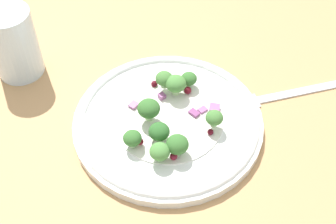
% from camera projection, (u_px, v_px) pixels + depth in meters
% --- Properties ---
extents(ground_plane, '(1.80, 1.80, 0.02)m').
position_uv_depth(ground_plane, '(173.00, 125.00, 0.61)').
color(ground_plane, tan).
extents(plate, '(0.24, 0.24, 0.02)m').
position_uv_depth(plate, '(168.00, 121.00, 0.59)').
color(plate, white).
rests_on(plate, ground_plane).
extents(dressing_pool, '(0.14, 0.14, 0.00)m').
position_uv_depth(dressing_pool, '(168.00, 119.00, 0.59)').
color(dressing_pool, white).
rests_on(dressing_pool, plate).
extents(broccoli_floret_0, '(0.03, 0.03, 0.03)m').
position_uv_depth(broccoli_floret_0, '(179.00, 84.00, 0.60)').
color(broccoli_floret_0, '#ADD18E').
rests_on(broccoli_floret_0, plate).
extents(broccoli_floret_1, '(0.02, 0.02, 0.02)m').
position_uv_depth(broccoli_floret_1, '(164.00, 79.00, 0.61)').
color(broccoli_floret_1, '#8EB77A').
rests_on(broccoli_floret_1, plate).
extents(broccoli_floret_2, '(0.03, 0.03, 0.03)m').
position_uv_depth(broccoli_floret_2, '(177.00, 145.00, 0.54)').
color(broccoli_floret_2, '#8EB77A').
rests_on(broccoli_floret_2, plate).
extents(broccoli_floret_3, '(0.02, 0.02, 0.02)m').
position_uv_depth(broccoli_floret_3, '(160.00, 152.00, 0.54)').
color(broccoli_floret_3, '#8EB77A').
rests_on(broccoli_floret_3, plate).
extents(broccoli_floret_4, '(0.02, 0.02, 0.02)m').
position_uv_depth(broccoli_floret_4, '(189.00, 79.00, 0.62)').
color(broccoli_floret_4, '#9EC684').
rests_on(broccoli_floret_4, plate).
extents(broccoli_floret_5, '(0.03, 0.03, 0.03)m').
position_uv_depth(broccoli_floret_5, '(159.00, 132.00, 0.56)').
color(broccoli_floret_5, '#9EC684').
rests_on(broccoli_floret_5, plate).
extents(broccoli_floret_6, '(0.03, 0.03, 0.03)m').
position_uv_depth(broccoli_floret_6, '(149.00, 109.00, 0.57)').
color(broccoli_floret_6, '#9EC684').
rests_on(broccoli_floret_6, plate).
extents(broccoli_floret_7, '(0.02, 0.02, 0.02)m').
position_uv_depth(broccoli_floret_7, '(214.00, 118.00, 0.57)').
color(broccoli_floret_7, '#9EC684').
rests_on(broccoli_floret_7, plate).
extents(broccoli_floret_8, '(0.02, 0.02, 0.02)m').
position_uv_depth(broccoli_floret_8, '(132.00, 139.00, 0.55)').
color(broccoli_floret_8, '#ADD18E').
rests_on(broccoli_floret_8, plate).
extents(cranberry_0, '(0.01, 0.01, 0.01)m').
position_uv_depth(cranberry_0, '(174.00, 156.00, 0.55)').
color(cranberry_0, maroon).
rests_on(cranberry_0, plate).
extents(cranberry_1, '(0.01, 0.01, 0.01)m').
position_uv_depth(cranberry_1, '(210.00, 132.00, 0.57)').
color(cranberry_1, '#4C0A14').
rests_on(cranberry_1, plate).
extents(cranberry_2, '(0.01, 0.01, 0.01)m').
position_uv_depth(cranberry_2, '(188.00, 90.00, 0.62)').
color(cranberry_2, maroon).
rests_on(cranberry_2, plate).
extents(cranberry_3, '(0.01, 0.01, 0.01)m').
position_uv_depth(cranberry_3, '(140.00, 142.00, 0.56)').
color(cranberry_3, maroon).
rests_on(cranberry_3, plate).
extents(cranberry_4, '(0.01, 0.01, 0.01)m').
position_uv_depth(cranberry_4, '(154.00, 84.00, 0.63)').
color(cranberry_4, '#4C0A14').
rests_on(cranberry_4, plate).
extents(onion_bit_0, '(0.01, 0.01, 0.00)m').
position_uv_depth(onion_bit_0, '(215.00, 108.00, 0.60)').
color(onion_bit_0, '#A35B93').
rests_on(onion_bit_0, plate).
extents(onion_bit_1, '(0.02, 0.02, 0.00)m').
position_uv_depth(onion_bit_1, '(194.00, 110.00, 0.60)').
color(onion_bit_1, '#843D75').
rests_on(onion_bit_1, plate).
extents(onion_bit_2, '(0.01, 0.01, 0.00)m').
position_uv_depth(onion_bit_2, '(203.00, 110.00, 0.60)').
color(onion_bit_2, '#A35B93').
rests_on(onion_bit_2, plate).
extents(onion_bit_3, '(0.01, 0.01, 0.01)m').
position_uv_depth(onion_bit_3, '(162.00, 96.00, 0.61)').
color(onion_bit_3, '#934C84').
rests_on(onion_bit_3, plate).
extents(onion_bit_4, '(0.01, 0.02, 0.00)m').
position_uv_depth(onion_bit_4, '(134.00, 105.00, 0.60)').
color(onion_bit_4, '#A35B93').
rests_on(onion_bit_4, plate).
extents(fork, '(0.18, 0.08, 0.01)m').
position_uv_depth(fork, '(289.00, 94.00, 0.63)').
color(fork, silver).
rests_on(fork, ground_plane).
extents(water_glass, '(0.06, 0.06, 0.10)m').
position_uv_depth(water_glass, '(14.00, 43.00, 0.63)').
color(water_glass, silver).
rests_on(water_glass, ground_plane).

